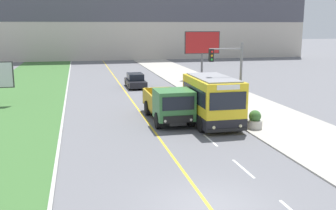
{
  "coord_description": "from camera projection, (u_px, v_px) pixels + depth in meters",
  "views": [
    {
      "loc": [
        -4.37,
        -12.54,
        6.43
      ],
      "look_at": [
        1.1,
        11.35,
        1.4
      ],
      "focal_mm": 42.0,
      "sensor_mm": 36.0,
      "label": 1
    }
  ],
  "objects": [
    {
      "name": "apartment_block_background",
      "position": [
        100.0,
        6.0,
        73.1
      ],
      "size": [
        80.0,
        8.04,
        19.71
      ],
      "color": "beige",
      "rests_on": "ground_plane"
    },
    {
      "name": "planter_round_third",
      "position": [
        213.0,
        98.0,
        31.88
      ],
      "size": [
        0.95,
        0.95,
        1.15
      ],
      "color": "#B7B2A8",
      "rests_on": "sidewalk_right"
    },
    {
      "name": "ground_plane",
      "position": [
        208.0,
        205.0,
        14.22
      ],
      "size": [
        300.0,
        300.0,
        0.0
      ],
      "primitive_type": "plane",
      "color": "slate"
    },
    {
      "name": "traffic_light_mast",
      "position": [
        231.0,
        72.0,
        25.28
      ],
      "size": [
        2.28,
        0.32,
        5.32
      ],
      "color": "slate",
      "rests_on": "ground_plane"
    },
    {
      "name": "planter_round_near",
      "position": [
        255.0,
        120.0,
        24.38
      ],
      "size": [
        0.94,
        0.94,
        1.16
      ],
      "color": "#B7B2A8",
      "rests_on": "sidewalk_right"
    },
    {
      "name": "city_bus",
      "position": [
        212.0,
        101.0,
        25.27
      ],
      "size": [
        2.69,
        5.46,
        3.17
      ],
      "color": "yellow",
      "rests_on": "ground_plane"
    },
    {
      "name": "planter_round_second",
      "position": [
        231.0,
        107.0,
        28.12
      ],
      "size": [
        1.04,
        1.04,
        1.21
      ],
      "color": "#B7B2A8",
      "rests_on": "sidewalk_right"
    },
    {
      "name": "dump_truck",
      "position": [
        170.0,
        105.0,
        25.87
      ],
      "size": [
        2.45,
        6.77,
        2.39
      ],
      "color": "black",
      "rests_on": "ground_plane"
    },
    {
      "name": "billboard_large",
      "position": [
        202.0,
        44.0,
        46.14
      ],
      "size": [
        4.25,
        0.24,
        5.66
      ],
      "color": "#59595B",
      "rests_on": "ground_plane"
    },
    {
      "name": "lane_marking_centre",
      "position": [
        199.0,
        180.0,
        16.56
      ],
      "size": [
        2.88,
        140.0,
        0.01
      ],
      "color": "gold",
      "rests_on": "ground_plane"
    },
    {
      "name": "car_distant",
      "position": [
        135.0,
        81.0,
        40.85
      ],
      "size": [
        1.8,
        4.3,
        1.45
      ],
      "color": "black",
      "rests_on": "ground_plane"
    }
  ]
}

